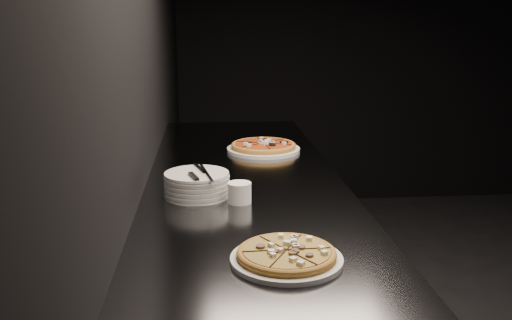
{
  "coord_description": "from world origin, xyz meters",
  "views": [
    {
      "loc": [
        -2.27,
        -2.1,
        1.52
      ],
      "look_at": [
        -2.08,
        0.06,
        0.98
      ],
      "focal_mm": 40.0,
      "sensor_mm": 36.0,
      "label": 1
    }
  ],
  "objects": [
    {
      "name": "plate_stack",
      "position": [
        -2.31,
        -0.2,
        0.96
      ],
      "size": [
        0.22,
        0.22,
        0.08
      ],
      "color": "white",
      "rests_on": "counter"
    },
    {
      "name": "cutlery",
      "position": [
        -2.3,
        -0.22,
        1.01
      ],
      "size": [
        0.07,
        0.24,
        0.01
      ],
      "rotation": [
        0.0,
        0.0,
        0.28
      ],
      "color": "silver",
      "rests_on": "plate_stack"
    },
    {
      "name": "pizza_mushroom",
      "position": [
        -2.07,
        -0.78,
        0.94
      ],
      "size": [
        0.29,
        0.29,
        0.03
      ],
      "rotation": [
        0.0,
        0.0,
        0.03
      ],
      "color": "white",
      "rests_on": "counter"
    },
    {
      "name": "counter",
      "position": [
        -2.13,
        0.0,
        0.46
      ],
      "size": [
        0.74,
        2.44,
        0.92
      ],
      "color": "#55565C",
      "rests_on": "floor"
    },
    {
      "name": "ramekin",
      "position": [
        -2.17,
        -0.29,
        0.96
      ],
      "size": [
        0.08,
        0.08,
        0.07
      ],
      "color": "white",
      "rests_on": "counter"
    },
    {
      "name": "wall_back",
      "position": [
        0.0,
        2.5,
        1.4
      ],
      "size": [
        5.0,
        0.02,
        2.8
      ],
      "primitive_type": "cube",
      "color": "black",
      "rests_on": "floor"
    },
    {
      "name": "pizza_tomato",
      "position": [
        -2.01,
        0.45,
        0.94
      ],
      "size": [
        0.39,
        0.39,
        0.04
      ],
      "rotation": [
        0.0,
        0.0,
        -0.39
      ],
      "color": "white",
      "rests_on": "counter"
    },
    {
      "name": "wall_left",
      "position": [
        -2.5,
        0.0,
        1.4
      ],
      "size": [
        0.02,
        5.0,
        2.8
      ],
      "primitive_type": "cube",
      "color": "black",
      "rests_on": "floor"
    }
  ]
}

